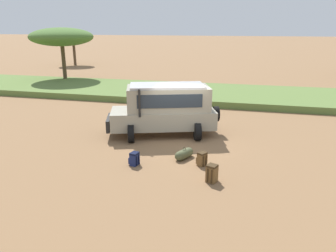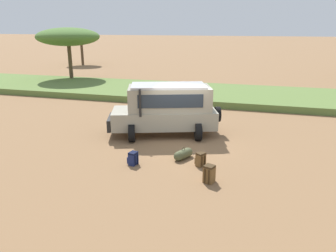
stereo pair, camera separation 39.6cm
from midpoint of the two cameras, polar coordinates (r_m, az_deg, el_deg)
name	(u,v)px [view 2 (the right image)]	position (r m, az deg, el deg)	size (l,w,h in m)	color
ground_plane	(181,141)	(15.00, 3.08, -2.69)	(320.00, 320.00, 0.00)	olive
grass_bank	(213,94)	(24.54, 8.37, 5.52)	(120.00, 7.00, 0.44)	#5B7538
safari_vehicle	(166,108)	(15.60, 0.44, 3.09)	(5.44, 3.67, 2.44)	gray
backpack_beside_front_wheel	(201,159)	(12.43, 6.60, -5.81)	(0.44, 0.43, 0.53)	brown
backpack_cluster_center	(133,158)	(12.51, -5.21, -5.66)	(0.41, 0.39, 0.51)	navy
backpack_near_rear_wheel	(209,174)	(11.20, 8.23, -8.29)	(0.42, 0.46, 0.62)	brown
duffel_bag_low_black_case	(183,154)	(13.05, 3.54, -4.92)	(0.63, 0.90, 0.48)	#4C5133
acacia_tree_far_left	(81,36)	(46.13, -14.70, 14.93)	(4.49, 4.08, 4.40)	brown
acacia_tree_left_mid	(68,37)	(31.45, -16.65, 14.64)	(5.56, 5.59, 4.91)	brown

